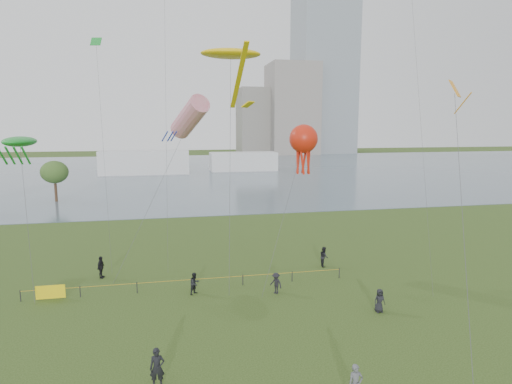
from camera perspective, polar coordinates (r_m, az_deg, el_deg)
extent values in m
cube|color=#4F606D|center=(118.25, -8.59, 2.82)|extent=(400.00, 120.00, 0.08)
cube|color=slate|center=(203.02, 9.14, 22.38)|extent=(24.00, 24.00, 120.00)
cube|color=gray|center=(186.83, 4.79, 10.92)|extent=(20.00, 20.00, 38.00)
cube|color=slate|center=(189.23, 0.13, 9.41)|extent=(16.00, 18.00, 28.00)
cube|color=silver|center=(113.05, -14.60, 3.87)|extent=(22.00, 8.00, 6.00)
cube|color=silver|center=(117.52, -1.72, 4.09)|extent=(18.00, 7.00, 5.00)
cylinder|color=#3B281B|center=(76.68, -25.12, -0.09)|extent=(0.44, 0.44, 3.02)
ellipsoid|color=#3E5E25|center=(76.28, -25.29, 2.42)|extent=(4.29, 4.29, 3.62)
cylinder|color=black|center=(35.37, -28.91, -12.02)|extent=(0.07, 0.07, 0.85)
cylinder|color=black|center=(34.36, -22.40, -12.17)|extent=(0.07, 0.07, 0.85)
cylinder|color=black|center=(33.80, -15.58, -12.16)|extent=(0.07, 0.07, 0.85)
cylinder|color=black|center=(33.71, -8.64, -11.99)|extent=(0.07, 0.07, 0.85)
cylinder|color=black|center=(34.09, -1.77, -11.64)|extent=(0.07, 0.07, 0.85)
cylinder|color=black|center=(34.93, 4.84, -11.15)|extent=(0.07, 0.07, 0.85)
cylinder|color=black|center=(36.20, 11.04, -10.56)|extent=(0.07, 0.07, 0.85)
cylinder|color=gold|center=(33.60, -8.65, -11.47)|extent=(24.00, 0.03, 0.03)
cube|color=yellow|center=(34.77, -25.72, -11.92)|extent=(2.00, 0.04, 1.00)
imported|color=#53555A|center=(21.47, 13.14, -23.67)|extent=(0.68, 0.46, 1.83)
imported|color=black|center=(32.62, -8.16, -11.96)|extent=(1.01, 0.99, 1.64)
imported|color=black|center=(32.43, 2.68, -12.05)|extent=(1.10, 1.17, 1.59)
imported|color=black|center=(37.62, -19.98, -9.41)|extent=(0.73, 1.15, 1.82)
imported|color=black|center=(30.59, 16.14, -13.73)|extent=(0.81, 0.55, 1.60)
imported|color=black|center=(22.47, -13.04, -21.88)|extent=(0.72, 0.48, 1.95)
imported|color=black|center=(38.69, 9.05, -8.50)|extent=(0.77, 0.93, 1.77)
cylinder|color=#3F3F42|center=(33.59, -3.49, 3.32)|extent=(1.28, 6.93, 18.27)
ellipsoid|color=yellow|center=(37.39, -3.39, 17.92)|extent=(5.07, 3.17, 0.79)
cube|color=yellow|center=(32.96, -2.30, 14.94)|extent=(0.36, 6.98, 4.09)
cube|color=yellow|center=(29.06, -1.08, 11.60)|extent=(0.95, 0.95, 0.42)
cylinder|color=#3F3F42|center=(36.26, -13.56, -0.64)|extent=(6.48, 3.86, 13.08)
cylinder|color=red|center=(37.70, -8.85, 9.84)|extent=(3.64, 5.09, 3.79)
cylinder|color=#192CB4|center=(36.47, -10.92, 7.30)|extent=(0.60, 1.13, 0.88)
cylinder|color=#192CB4|center=(36.85, -11.35, 7.30)|extent=(0.60, 1.13, 0.88)
cylinder|color=#192CB4|center=(36.71, -12.06, 7.28)|extent=(0.60, 1.13, 0.88)
cylinder|color=#192CB4|center=(36.24, -12.07, 7.26)|extent=(0.60, 1.13, 0.88)
cylinder|color=#192CB4|center=(36.09, -11.35, 7.27)|extent=(0.60, 1.13, 0.88)
cylinder|color=#3F3F42|center=(36.14, -28.23, -3.07)|extent=(2.10, 6.32, 11.12)
ellipsoid|color=#198A28|center=(38.83, -28.98, 5.91)|extent=(2.32, 4.18, 0.81)
cylinder|color=#198A28|center=(37.61, -30.75, 4.18)|extent=(0.16, 1.79, 1.54)
cylinder|color=#198A28|center=(37.43, -29.96, 4.23)|extent=(0.16, 1.79, 1.54)
cylinder|color=#198A28|center=(37.26, -29.15, 4.27)|extent=(0.16, 1.79, 1.54)
cylinder|color=#198A28|center=(37.09, -28.34, 4.32)|extent=(0.16, 1.79, 1.54)
cylinder|color=#3F3F42|center=(33.17, 3.74, -2.85)|extent=(4.57, 4.98, 11.30)
sphere|color=red|center=(35.50, 6.36, 7.07)|extent=(2.35, 2.35, 2.35)
cylinder|color=red|center=(35.74, 7.08, 4.50)|extent=(0.18, 0.54, 2.60)
cylinder|color=red|center=(36.07, 6.48, 4.55)|extent=(0.49, 0.36, 2.61)
cylinder|color=red|center=(35.92, 5.72, 4.55)|extent=(0.49, 0.36, 2.61)
cylinder|color=red|center=(35.44, 5.54, 4.49)|extent=(0.18, 0.54, 2.60)
cylinder|color=red|center=(35.10, 6.13, 4.44)|extent=(0.49, 0.36, 2.61)
cylinder|color=red|center=(35.25, 6.91, 4.44)|extent=(0.49, 0.36, 2.61)
cylinder|color=#3F3F42|center=(24.88, 25.90, -3.57)|extent=(7.87, 13.81, 14.82)
cube|color=orange|center=(32.34, 24.99, 12.38)|extent=(1.37, 1.37, 1.12)
cylinder|color=orange|center=(31.55, 25.85, 10.60)|extent=(0.08, 1.58, 1.35)
cube|color=#198C2D|center=(41.95, -20.56, 18.28)|extent=(1.04, 1.00, 0.76)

